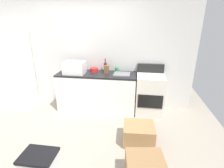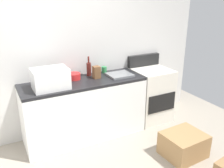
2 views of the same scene
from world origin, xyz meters
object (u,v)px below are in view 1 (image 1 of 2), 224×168
object	(u,v)px
refrigerator	(13,71)
wine_bottle	(105,67)
knife_block	(106,70)
coffee_mug	(117,69)
storage_bin	(40,165)
cardboard_box_medium	(139,133)
mixing_bowl	(94,70)
stove_oven	(149,94)
microwave	(74,68)

from	to	relation	value
refrigerator	wine_bottle	world-z (taller)	refrigerator
wine_bottle	knife_block	distance (m)	0.17
coffee_mug	knife_block	size ratio (longest dim) A/B	0.56
wine_bottle	storage_bin	world-z (taller)	wine_bottle
cardboard_box_medium	storage_bin	bearing A→B (deg)	-144.55
cardboard_box_medium	storage_bin	size ratio (longest dim) A/B	1.16
wine_bottle	mixing_bowl	distance (m)	0.27
mixing_bowl	cardboard_box_medium	xyz separation A→B (m)	(1.08, -1.22, -0.78)
mixing_bowl	storage_bin	distance (m)	2.31
wine_bottle	stove_oven	bearing A→B (deg)	-10.28
stove_oven	mixing_bowl	size ratio (longest dim) A/B	5.79
coffee_mug	mixing_bowl	bearing A→B (deg)	-171.28
refrigerator	cardboard_box_medium	xyz separation A→B (m)	(3.04, -1.03, -0.72)
coffee_mug	wine_bottle	bearing A→B (deg)	-174.87
microwave	refrigerator	bearing A→B (deg)	178.97
microwave	storage_bin	world-z (taller)	microwave
coffee_mug	cardboard_box_medium	xyz separation A→B (m)	(0.55, -1.30, -0.79)
wine_bottle	refrigerator	bearing A→B (deg)	-173.69
mixing_bowl	cardboard_box_medium	bearing A→B (deg)	-48.46
coffee_mug	mixing_bowl	world-z (taller)	coffee_mug
mixing_bowl	microwave	bearing A→B (deg)	-151.29
stove_oven	wine_bottle	world-z (taller)	wine_bottle
wine_bottle	coffee_mug	world-z (taller)	wine_bottle
stove_oven	microwave	distance (m)	1.80
refrigerator	mixing_bowl	distance (m)	1.97
refrigerator	mixing_bowl	world-z (taller)	refrigerator
stove_oven	storage_bin	world-z (taller)	stove_oven
microwave	mixing_bowl	bearing A→B (deg)	28.71
microwave	mixing_bowl	xyz separation A→B (m)	(0.40, 0.22, -0.09)
refrigerator	wine_bottle	size ratio (longest dim) A/B	5.90
refrigerator	storage_bin	size ratio (longest dim) A/B	3.85
microwave	wine_bottle	distance (m)	0.71
cardboard_box_medium	coffee_mug	bearing A→B (deg)	112.97
microwave	storage_bin	size ratio (longest dim) A/B	1.00
microwave	knife_block	distance (m)	0.72
stove_oven	mixing_bowl	bearing A→B (deg)	174.19
refrigerator	mixing_bowl	bearing A→B (deg)	5.49
cardboard_box_medium	knife_block	bearing A→B (deg)	124.41
wine_bottle	coffee_mug	xyz separation A→B (m)	(0.27, 0.02, -0.06)
stove_oven	microwave	xyz separation A→B (m)	(-1.71, -0.08, 0.57)
mixing_bowl	coffee_mug	bearing A→B (deg)	8.72
stove_oven	wine_bottle	xyz separation A→B (m)	(-1.05, 0.19, 0.54)
knife_block	cardboard_box_medium	world-z (taller)	knife_block
stove_oven	cardboard_box_medium	xyz separation A→B (m)	(-0.23, -1.09, -0.30)
refrigerator	stove_oven	distance (m)	3.30
mixing_bowl	cardboard_box_medium	world-z (taller)	mixing_bowl
wine_bottle	cardboard_box_medium	distance (m)	1.74
microwave	storage_bin	xyz separation A→B (m)	(0.15, -1.95, -0.84)
refrigerator	coffee_mug	xyz separation A→B (m)	(2.49, 0.27, 0.07)
cardboard_box_medium	refrigerator	bearing A→B (deg)	161.24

